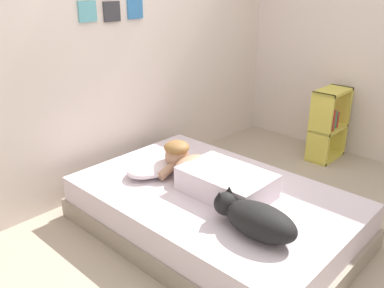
{
  "coord_description": "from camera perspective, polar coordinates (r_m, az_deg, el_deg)",
  "views": [
    {
      "loc": [
        -2.08,
        -1.44,
        1.79
      ],
      "look_at": [
        0.05,
        0.56,
        0.6
      ],
      "focal_mm": 38.07,
      "sensor_mm": 36.0,
      "label": 1
    }
  ],
  "objects": [
    {
      "name": "person_lying",
      "position": [
        2.99,
        2.77,
        -4.32
      ],
      "size": [
        0.43,
        0.92,
        0.27
      ],
      "color": "silver",
      "rests_on": "bed"
    },
    {
      "name": "side_wall_right",
      "position": [
        4.6,
        22.5,
        13.8
      ],
      "size": [
        0.1,
        5.84,
        2.5
      ],
      "primitive_type": "cube",
      "color": "beige",
      "rests_on": "ground"
    },
    {
      "name": "pillow",
      "position": [
        3.26,
        -5.15,
        -3.06
      ],
      "size": [
        0.52,
        0.32,
        0.11
      ],
      "primitive_type": "ellipsoid",
      "color": "silver",
      "rests_on": "bed"
    },
    {
      "name": "bed",
      "position": [
        3.1,
        2.93,
        -9.36
      ],
      "size": [
        1.34,
        2.05,
        0.35
      ],
      "color": "gray",
      "rests_on": "ground"
    },
    {
      "name": "coffee_cup",
      "position": [
        3.35,
        -0.64,
        -2.54
      ],
      "size": [
        0.12,
        0.09,
        0.07
      ],
      "color": "#D84C47",
      "rests_on": "bed"
    },
    {
      "name": "dog",
      "position": [
        2.51,
        8.92,
        -10.32
      ],
      "size": [
        0.26,
        0.57,
        0.21
      ],
      "color": "black",
      "rests_on": "bed"
    },
    {
      "name": "ground_plane",
      "position": [
        3.1,
        7.12,
        -13.31
      ],
      "size": [
        12.5,
        12.5,
        0.0
      ],
      "primitive_type": "plane",
      "color": "tan"
    },
    {
      "name": "back_wall",
      "position": [
        3.62,
        -11.42,
        13.16
      ],
      "size": [
        4.25,
        0.12,
        2.5
      ],
      "color": "silver",
      "rests_on": "ground"
    },
    {
      "name": "cell_phone",
      "position": [
        2.98,
        0.27,
        -6.62
      ],
      "size": [
        0.07,
        0.14,
        0.01
      ],
      "primitive_type": "cube",
      "color": "black",
      "rests_on": "bed"
    },
    {
      "name": "bookshelf",
      "position": [
        4.47,
        18.52,
        2.69
      ],
      "size": [
        0.45,
        0.24,
        0.75
      ],
      "color": "#D8CC4C",
      "rests_on": "ground"
    }
  ]
}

